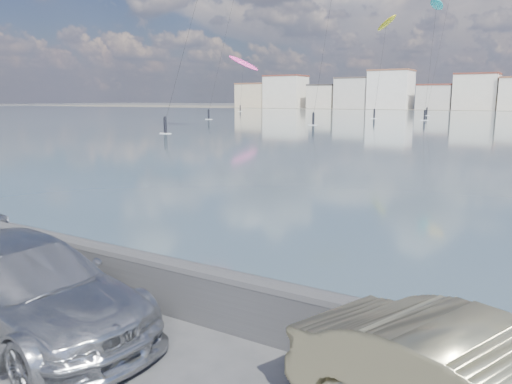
% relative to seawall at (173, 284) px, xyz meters
% --- Properties ---
extents(ground, '(700.00, 700.00, 0.00)m').
position_rel_seawall_xyz_m(ground, '(0.00, -2.70, -0.58)').
color(ground, '#333335').
rests_on(ground, ground).
extents(seawall, '(400.00, 0.36, 1.08)m').
position_rel_seawall_xyz_m(seawall, '(0.00, 0.00, 0.00)').
color(seawall, '#28282B').
rests_on(seawall, ground).
extents(car_silver, '(5.72, 2.82, 1.60)m').
position_rel_seawall_xyz_m(car_silver, '(-1.63, -1.89, 0.22)').
color(car_silver, '#ADAFB4').
rests_on(car_silver, ground).
extents(kitesurfer_0, '(9.90, 9.84, 18.37)m').
position_rel_seawall_xyz_m(kitesurfer_0, '(-83.53, 130.66, 14.39)').
color(kitesurfer_0, '#E5338C').
rests_on(kitesurfer_0, ground).
extents(kitesurfer_10, '(7.40, 11.20, 20.84)m').
position_rel_seawall_xyz_m(kitesurfer_10, '(-27.16, 97.56, 18.24)').
color(kitesurfer_10, yellow).
rests_on(kitesurfer_10, ground).
extents(kitesurfer_15, '(4.06, 12.48, 22.41)m').
position_rel_seawall_xyz_m(kitesurfer_15, '(-17.08, 95.75, 20.57)').
color(kitesurfer_15, '#19BFBF').
rests_on(kitesurfer_15, ground).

